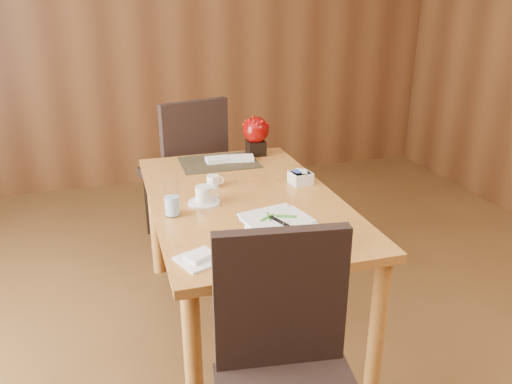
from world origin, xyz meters
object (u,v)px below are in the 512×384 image
object	(u,v)px
coffee_cup	(204,196)
near_chair	(287,369)
soup_setting	(278,232)
bread_plate	(199,260)
sugar_caddy	(300,178)
dining_table	(244,214)
water_glass	(172,198)
berry_decor	(256,134)
far_chair	(188,164)
creamer_jug	(213,181)

from	to	relation	value
coffee_cup	near_chair	size ratio (longest dim) A/B	0.15
soup_setting	bread_plate	xyz separation A→B (m)	(-0.32, -0.04, -0.05)
sugar_caddy	dining_table	bearing A→B (deg)	-165.14
dining_table	water_glass	distance (m)	0.43
berry_decor	coffee_cup	bearing A→B (deg)	-124.23
water_glass	berry_decor	world-z (taller)	berry_decor
dining_table	far_chair	distance (m)	1.05
water_glass	sugar_caddy	xyz separation A→B (m)	(0.70, 0.22, -0.05)
sugar_caddy	bread_plate	distance (m)	0.94
creamer_jug	bread_plate	distance (m)	0.78
water_glass	near_chair	bearing A→B (deg)	-75.26
sugar_caddy	bread_plate	xyz separation A→B (m)	(-0.66, -0.66, -0.03)
water_glass	near_chair	size ratio (longest dim) A/B	0.17
water_glass	creamer_jug	distance (m)	0.40
creamer_jug	sugar_caddy	size ratio (longest dim) A/B	0.79
dining_table	bread_plate	bearing A→B (deg)	-119.92
bread_plate	far_chair	bearing A→B (deg)	82.38
dining_table	sugar_caddy	bearing A→B (deg)	14.86
near_chair	coffee_cup	bearing A→B (deg)	101.93
water_glass	far_chair	world-z (taller)	far_chair
berry_decor	bread_plate	world-z (taller)	berry_decor
water_glass	creamer_jug	world-z (taller)	water_glass
dining_table	creamer_jug	bearing A→B (deg)	122.92
water_glass	creamer_jug	size ratio (longest dim) A/B	2.03
sugar_caddy	water_glass	bearing A→B (deg)	-162.85
creamer_jug	far_chair	xyz separation A→B (m)	(0.00, 0.86, -0.19)
creamer_jug	berry_decor	xyz separation A→B (m)	(0.37, 0.47, 0.11)
soup_setting	near_chair	world-z (taller)	near_chair
berry_decor	sugar_caddy	bearing A→B (deg)	-81.89
bread_plate	sugar_caddy	bearing A→B (deg)	44.84
dining_table	soup_setting	xyz separation A→B (m)	(-0.00, -0.53, 0.15)
water_glass	far_chair	size ratio (longest dim) A/B	0.16
dining_table	coffee_cup	xyz separation A→B (m)	(-0.20, -0.03, 0.13)
dining_table	bread_plate	world-z (taller)	bread_plate
creamer_jug	near_chair	world-z (taller)	near_chair
soup_setting	creamer_jug	xyz separation A→B (m)	(-0.11, 0.71, -0.02)
berry_decor	near_chair	xyz separation A→B (m)	(-0.39, -1.66, -0.32)
berry_decor	far_chair	world-z (taller)	far_chair
water_glass	far_chair	bearing A→B (deg)	77.72
sugar_caddy	berry_decor	bearing A→B (deg)	98.11
soup_setting	berry_decor	distance (m)	1.20
soup_setting	coffee_cup	bearing A→B (deg)	99.93
near_chair	bread_plate	bearing A→B (deg)	121.60
coffee_cup	creamer_jug	size ratio (longest dim) A/B	1.85
near_chair	berry_decor	bearing A→B (deg)	84.63
dining_table	soup_setting	size ratio (longest dim) A/B	4.64
coffee_cup	bread_plate	world-z (taller)	coffee_cup
creamer_jug	sugar_caddy	distance (m)	0.46
sugar_caddy	near_chair	size ratio (longest dim) A/B	0.10
coffee_cup	sugar_caddy	xyz separation A→B (m)	(0.54, 0.12, -0.01)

